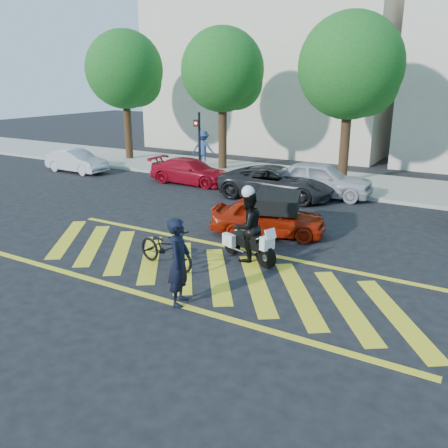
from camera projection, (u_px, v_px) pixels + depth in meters
The scene contains 18 objects.
ground at pixel (202, 270), 12.34m from camera, with size 90.00×90.00×0.00m, color black.
sidewalk at pixel (342, 183), 22.18m from camera, with size 60.00×5.00×0.15m, color #9E998E.
crosswalk at pixel (201, 270), 12.36m from camera, with size 12.33×4.00×0.01m.
building_left at pixel (271, 74), 32.00m from camera, with size 16.00×8.00×10.00m, color beige.
tree_far_left at pixel (127, 72), 27.00m from camera, with size 4.40×4.40×7.41m.
tree_left at pixel (225, 73), 23.86m from camera, with size 4.20×4.20×7.26m.
tree_center at pixel (354, 70), 20.68m from camera, with size 4.60×4.60×7.56m.
signal_pole at pixel (199, 139), 22.93m from camera, with size 0.28×0.43×3.20m.
officer_bike at pixel (179, 262), 10.25m from camera, with size 0.72×0.47×1.98m, color black.
bicycle at pixel (166, 248), 12.43m from camera, with size 0.68×1.96×1.03m, color black.
police_motorcycle at pixel (248, 244), 12.89m from camera, with size 1.91×0.99×0.88m.
officer_moto at pixel (248, 227), 12.74m from camera, with size 0.94×0.73×1.93m, color black.
red_convertible at pixel (268, 216), 14.92m from camera, with size 1.44×3.58×1.22m, color #9A1907.
parked_far_left at pixel (77, 161), 24.86m from camera, with size 1.24×3.56×1.17m, color #ABADB3.
parked_left at pixel (191, 171), 22.20m from camera, with size 1.63×4.00×1.16m, color maroon.
parked_mid_left at pixel (277, 182), 19.51m from camera, with size 2.17×4.71×1.31m, color black.
parked_mid_right at pixel (320, 179), 19.73m from camera, with size 1.73×4.30×1.47m, color #B8B9BD.
pedestrian_left at pixel (203, 149), 25.46m from camera, with size 1.25×0.72×1.93m, color navy.
Camera 1 is at (6.31, -9.54, 4.82)m, focal length 38.00 mm.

